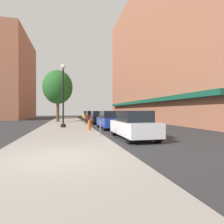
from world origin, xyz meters
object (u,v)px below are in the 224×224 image
object	(u,v)px
parking_meter_far	(85,117)
tree_near	(58,87)
car_black	(98,117)
car_yellow	(88,115)
car_white	(133,125)
fire_hydrant	(89,125)
car_red	(92,116)
parking_meter_near	(100,123)
car_blue	(110,120)
lamppost	(63,94)

from	to	relation	value
parking_meter_far	tree_near	size ratio (longest dim) A/B	0.18
car_black	car_yellow	size ratio (longest dim) A/B	1.00
tree_near	car_white	world-z (taller)	tree_near
parking_meter_far	car_yellow	bearing A→B (deg)	83.12
car_black	fire_hydrant	bearing A→B (deg)	-104.12
car_red	car_yellow	xyz separation A→B (m)	(0.00, 6.63, 0.00)
car_yellow	parking_meter_far	bearing A→B (deg)	-98.43
parking_meter_near	car_yellow	world-z (taller)	car_yellow
car_white	car_black	xyz separation A→B (m)	(0.00, 13.18, 0.00)
fire_hydrant	car_black	world-z (taller)	car_black
car_red	parking_meter_near	bearing A→B (deg)	-95.51
fire_hydrant	car_white	size ratio (longest dim) A/B	0.18
parking_meter_near	car_red	xyz separation A→B (m)	(1.95, 18.93, -0.14)
fire_hydrant	car_yellow	size ratio (longest dim) A/B	0.18
parking_meter_far	car_blue	world-z (taller)	car_blue
parking_meter_near	parking_meter_far	bearing A→B (deg)	90.00
parking_meter_far	car_blue	xyz separation A→B (m)	(1.95, -3.44, -0.14)
parking_meter_near	tree_near	world-z (taller)	tree_near
fire_hydrant	tree_near	bearing A→B (deg)	103.47
lamppost	parking_meter_near	world-z (taller)	lamppost
fire_hydrant	car_red	size ratio (longest dim) A/B	0.18
lamppost	car_black	xyz separation A→B (m)	(4.20, 5.66, -2.39)
tree_near	fire_hydrant	bearing A→B (deg)	-76.53
parking_meter_far	lamppost	bearing A→B (deg)	-135.92
parking_meter_near	lamppost	bearing A→B (deg)	107.30
parking_meter_near	tree_near	size ratio (longest dim) A/B	0.18
parking_meter_near	car_blue	world-z (taller)	car_blue
car_blue	fire_hydrant	bearing A→B (deg)	-136.07
car_black	tree_near	bearing A→B (deg)	141.75
tree_near	car_red	world-z (taller)	tree_near
parking_meter_far	car_white	xyz separation A→B (m)	(1.95, -9.70, -0.14)
fire_hydrant	car_yellow	distance (m)	21.59
fire_hydrant	parking_meter_near	distance (m)	4.11
lamppost	car_blue	size ratio (longest dim) A/B	1.37
parking_meter_near	car_red	bearing A→B (deg)	84.12
parking_meter_near	parking_meter_far	distance (m)	9.41
car_blue	parking_meter_near	bearing A→B (deg)	-105.89
tree_near	car_red	size ratio (longest dim) A/B	1.72
parking_meter_far	car_white	bearing A→B (deg)	-78.63
car_red	car_yellow	size ratio (longest dim) A/B	1.00
car_white	car_red	bearing A→B (deg)	89.53
lamppost	car_red	xyz separation A→B (m)	(4.20, 11.71, -2.39)
fire_hydrant	tree_near	xyz separation A→B (m)	(-3.07, 12.80, 4.55)
lamppost	parking_meter_near	size ratio (longest dim) A/B	4.50
tree_near	car_red	bearing A→B (deg)	21.62
fire_hydrant	car_blue	xyz separation A→B (m)	(2.11, 1.88, 0.29)
lamppost	car_black	world-z (taller)	lamppost
fire_hydrant	car_blue	distance (m)	2.85
parking_meter_near	car_white	distance (m)	1.98
lamppost	car_black	size ratio (longest dim) A/B	1.37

